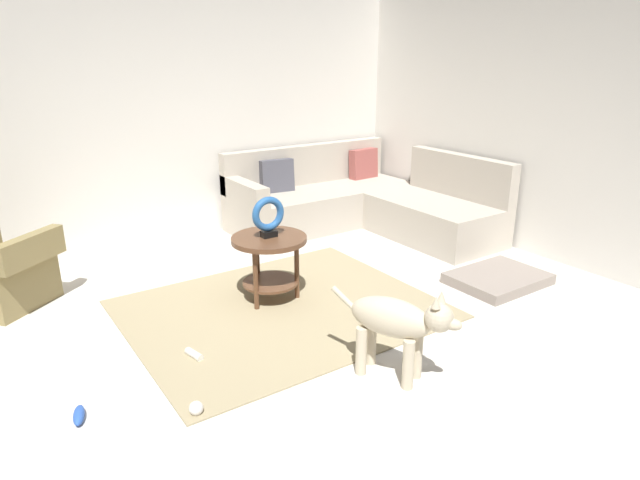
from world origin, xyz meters
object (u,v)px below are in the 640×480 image
object	(u,v)px
side_table	(269,251)
dog_bed_mat	(498,279)
dog	(397,323)
dog_toy_rope	(194,354)
torus_sculpture	(268,216)
sectional_couch	(361,204)
dog_toy_ball	(196,408)
dog_toy_bone	(79,415)

from	to	relation	value
side_table	dog_bed_mat	bearing A→B (deg)	-24.90
dog_bed_mat	dog	size ratio (longest dim) A/B	1.01
dog	dog_toy_rope	bearing A→B (deg)	-69.17
torus_sculpture	dog_bed_mat	world-z (taller)	torus_sculpture
sectional_couch	dog_toy_ball	distance (m)	3.64
side_table	dog_toy_rope	size ratio (longest dim) A/B	3.99
torus_sculpture	dog_toy_bone	xyz separation A→B (m)	(-1.64, -0.77, -0.68)
dog_toy_ball	dog_toy_bone	size ratio (longest dim) A/B	0.45
side_table	dog_toy_rope	xyz separation A→B (m)	(-0.87, -0.51, -0.39)
torus_sculpture	dog	distance (m)	1.47
torus_sculpture	dog_bed_mat	distance (m)	2.10
dog_toy_ball	dog_bed_mat	bearing A→B (deg)	5.01
sectional_couch	dog_toy_ball	size ratio (longest dim) A/B	27.78
dog_toy_ball	dog_toy_rope	distance (m)	0.62
torus_sculpture	dog_toy_ball	size ratio (longest dim) A/B	4.03
side_table	dog	world-z (taller)	dog
dog_toy_bone	dog	bearing A→B (deg)	-20.98
side_table	dog_toy_ball	xyz separation A→B (m)	(-1.09, -1.09, -0.38)
side_table	dog_toy_bone	world-z (taller)	side_table
torus_sculpture	sectional_couch	bearing A→B (deg)	31.44
sectional_couch	dog	bearing A→B (deg)	-124.37
sectional_couch	dog_toy_ball	bearing A→B (deg)	-142.87
sectional_couch	side_table	xyz separation A→B (m)	(-1.81, -1.11, 0.13)
side_table	torus_sculpture	bearing A→B (deg)	-82.87
dog_bed_mat	dog_toy_rope	world-z (taller)	dog_bed_mat
dog_bed_mat	dog_toy_rope	distance (m)	2.69
sectional_couch	side_table	size ratio (longest dim) A/B	3.75
dog_toy_bone	dog_bed_mat	bearing A→B (deg)	-1.08
dog_bed_mat	dog_toy_ball	size ratio (longest dim) A/B	9.88
torus_sculpture	dog_toy_ball	xyz separation A→B (m)	(-1.09, -1.09, -0.67)
dog_toy_rope	side_table	bearing A→B (deg)	30.48
dog_bed_mat	dog	distance (m)	1.86
dog_toy_bone	dog_toy_ball	bearing A→B (deg)	-29.99
dog	dog_toy_ball	xyz separation A→B (m)	(-1.17, 0.34, -0.34)
dog_bed_mat	dog_toy_rope	xyz separation A→B (m)	(-2.67, 0.32, -0.02)
torus_sculpture	dog_toy_ball	distance (m)	1.68
side_table	dog_toy_ball	size ratio (longest dim) A/B	7.41
sectional_couch	dog_toy_bone	xyz separation A→B (m)	(-3.45, -1.88, -0.26)
dog_bed_mat	dog_toy_bone	distance (m)	3.45
dog_toy_rope	sectional_couch	bearing A→B (deg)	31.13
side_table	dog_toy_bone	xyz separation A→B (m)	(-1.64, -0.77, -0.39)
dog_toy_ball	dog_toy_bone	world-z (taller)	dog_toy_ball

